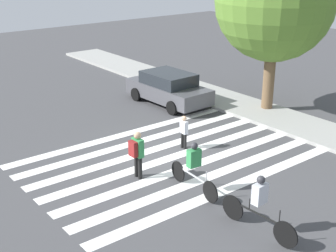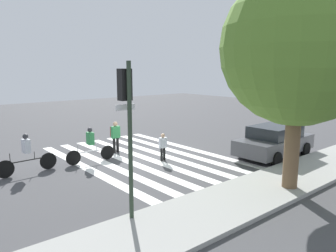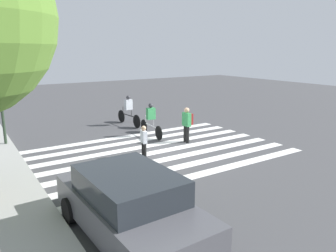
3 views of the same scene
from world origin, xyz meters
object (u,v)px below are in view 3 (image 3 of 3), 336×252
at_px(pedestrian_adult_blue_shirt, 144,140).
at_px(traffic_light, 1,74).
at_px(cyclist_near_curb, 129,110).
at_px(cyclist_mid_street, 151,119).
at_px(pedestrian_adult_yellow_jacket, 187,122).
at_px(car_parked_dark_suv, 129,204).

bearing_deg(pedestrian_adult_blue_shirt, traffic_light, 50.88).
height_order(pedestrian_adult_blue_shirt, cyclist_near_curb, cyclist_near_curb).
bearing_deg(cyclist_mid_street, pedestrian_adult_yellow_jacket, -150.66).
bearing_deg(cyclist_near_curb, traffic_light, 94.91).
relative_size(traffic_light, pedestrian_adult_blue_shirt, 3.45).
distance_m(pedestrian_adult_yellow_jacket, cyclist_near_curb, 4.58).
height_order(cyclist_near_curb, cyclist_mid_street, cyclist_near_curb).
relative_size(cyclist_near_curb, cyclist_mid_street, 1.06).
distance_m(cyclist_near_curb, cyclist_mid_street, 2.74).
xyz_separation_m(traffic_light, pedestrian_adult_yellow_jacket, (-3.68, -6.87, -2.17)).
relative_size(pedestrian_adult_yellow_jacket, car_parked_dark_suv, 0.36).
relative_size(cyclist_mid_street, car_parked_dark_suv, 0.52).
relative_size(traffic_light, cyclist_near_curb, 1.81).
bearing_deg(cyclist_mid_street, pedestrian_adult_blue_shirt, 149.44).
bearing_deg(pedestrian_adult_blue_shirt, pedestrian_adult_yellow_jacket, -62.84).
distance_m(pedestrian_adult_blue_shirt, cyclist_near_curb, 5.82).
height_order(pedestrian_adult_yellow_jacket, car_parked_dark_suv, pedestrian_adult_yellow_jacket).
distance_m(pedestrian_adult_blue_shirt, car_parked_dark_suv, 5.45).
height_order(traffic_light, pedestrian_adult_yellow_jacket, traffic_light).
xyz_separation_m(pedestrian_adult_yellow_jacket, cyclist_near_curb, (4.53, 0.68, -0.06)).
bearing_deg(pedestrian_adult_blue_shirt, cyclist_mid_street, -26.07).
xyz_separation_m(pedestrian_adult_yellow_jacket, car_parked_dark_suv, (-5.52, 5.63, -0.16)).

